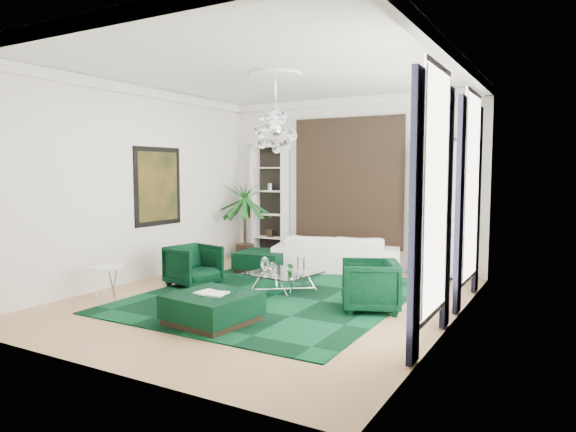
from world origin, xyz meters
The scene contains 30 objects.
floor centered at (0.00, 0.00, -0.01)m, with size 6.00×7.00×0.02m, color tan.
ceiling centered at (0.00, 0.00, 3.81)m, with size 6.00×7.00×0.02m, color white.
wall_back centered at (0.00, 3.51, 1.90)m, with size 6.00×0.02×3.80m, color silver.
wall_front centered at (0.00, -3.51, 1.90)m, with size 6.00×0.02×3.80m, color silver.
wall_left centered at (-3.01, 0.00, 1.90)m, with size 0.02×7.00×3.80m, color silver.
wall_right centered at (3.01, 0.00, 1.90)m, with size 0.02×7.00×3.80m, color silver.
crown_molding centered at (0.00, 0.00, 3.70)m, with size 6.00×7.00×0.18m, color white, non-canonical shape.
ceiling_medallion centered at (0.00, 0.30, 3.77)m, with size 0.90×0.90×0.05m, color white.
tapestry centered at (0.00, 3.46, 1.90)m, with size 2.50×0.06×2.80m, color black.
shelving_left centered at (-1.95, 3.31, 1.40)m, with size 0.90×0.38×2.80m, color white, non-canonical shape.
shelving_right centered at (1.95, 3.31, 1.40)m, with size 0.90×0.38×2.80m, color white, non-canonical shape.
painting centered at (-2.97, 0.60, 1.85)m, with size 0.04×1.30×1.60m, color black.
window_near centered at (2.99, -0.90, 1.90)m, with size 0.03×1.10×2.90m, color white.
curtain_near_a centered at (2.96, -1.68, 1.65)m, with size 0.07×0.30×3.25m, color black.
curtain_near_b centered at (2.96, -0.12, 1.65)m, with size 0.07×0.30×3.25m, color black.
window_far centered at (2.99, 1.50, 1.90)m, with size 0.03×1.10×2.90m, color white.
curtain_far_a centered at (2.96, 0.72, 1.65)m, with size 0.07×0.30×3.25m, color black.
curtain_far_b centered at (2.96, 2.28, 1.65)m, with size 0.07×0.30×3.25m, color black.
rug centered at (0.00, 0.30, 0.01)m, with size 4.20×5.00×0.02m, color black.
sofa centered at (0.00, 2.85, 0.39)m, with size 2.68×1.05×0.78m, color white.
armchair_left centered at (-1.75, 0.20, 0.39)m, with size 0.83×0.85×0.77m, color black.
armchair_right centered at (1.75, 0.20, 0.40)m, with size 0.85×0.87×0.79m, color black.
coffee_table centered at (0.00, 0.55, 0.19)m, with size 1.08×1.08×0.37m, color white, non-canonical shape.
ottoman_side centered at (-1.35, 2.00, 0.22)m, with size 1.00×1.00×0.44m, color black.
ottoman_front centered at (0.05, -1.55, 0.22)m, with size 1.09×1.09×0.43m, color black.
book centered at (0.05, -1.55, 0.45)m, with size 0.45×0.30×0.03m, color white.
side_table centered at (-2.35, -1.30, 0.27)m, with size 0.57×0.57×0.55m, color white.
palm centered at (-2.45, 2.95, 1.23)m, with size 1.54×1.54×2.46m, color #19591E, non-canonical shape.
chandelier centered at (0.00, 0.30, 2.85)m, with size 0.88×0.88×0.79m, color white, non-canonical shape.
table_plant centered at (0.27, 0.32, 0.49)m, with size 0.13×0.10×0.23m, color #19591E.
Camera 1 is at (4.48, -7.22, 2.16)m, focal length 32.00 mm.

